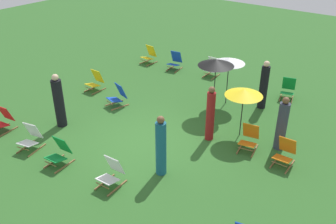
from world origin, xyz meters
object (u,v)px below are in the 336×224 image
at_px(deckchair_8, 285,153).
at_px(umbrella_0, 229,60).
at_px(person_1, 59,102).
at_px(person_4, 161,147).
at_px(deckchair_5, 149,55).
at_px(deckchair_2, 59,153).
at_px(deckchair_1, 249,138).
at_px(deckchair_0, 3,120).
at_px(deckchair_10, 212,68).
at_px(deckchair_4, 111,173).
at_px(deckchair_6, 288,89).
at_px(person_2, 264,86).
at_px(deckchair_7, 31,138).
at_px(deckchair_11, 175,61).
at_px(deckchair_12, 95,81).
at_px(umbrella_2, 244,92).
at_px(umbrella_1, 216,63).
at_px(person_0, 210,115).
at_px(person_3, 282,125).
at_px(deckchair_3, 118,96).

xyz_separation_m(deckchair_8, umbrella_0, (-3.18, 2.37, 1.32)).
bearing_deg(person_1, person_4, -179.81).
bearing_deg(deckchair_5, deckchair_2, -64.02).
relative_size(deckchair_1, deckchair_5, 1.01).
height_order(deckchair_0, umbrella_0, umbrella_0).
bearing_deg(umbrella_0, deckchair_10, 132.40).
distance_m(deckchair_4, deckchair_6, 7.93).
bearing_deg(person_2, person_4, -131.58).
bearing_deg(deckchair_6, deckchair_8, -85.05).
distance_m(deckchair_0, person_4, 5.67).
height_order(deckchair_6, deckchair_7, same).
bearing_deg(deckchair_1, deckchair_11, 133.95).
relative_size(deckchair_5, deckchair_11, 1.00).
height_order(deckchair_10, deckchair_12, same).
height_order(deckchair_2, person_1, person_1).
distance_m(deckchair_0, deckchair_11, 7.80).
height_order(deckchair_11, umbrella_0, umbrella_0).
xyz_separation_m(deckchair_1, deckchair_2, (-3.92, -3.89, 0.00)).
distance_m(deckchair_1, umbrella_2, 1.40).
bearing_deg(umbrella_1, deckchair_4, -89.69).
bearing_deg(deckchair_4, deckchair_0, 178.71).
xyz_separation_m(deckchair_6, umbrella_1, (-1.74, -2.58, 1.46)).
bearing_deg(person_1, deckchair_11, -89.79).
xyz_separation_m(deckchair_2, deckchair_7, (-1.31, -0.02, 0.00)).
bearing_deg(deckchair_8, deckchair_10, 137.38).
bearing_deg(umbrella_1, person_0, -62.84).
bearing_deg(deckchair_7, umbrella_2, 30.89).
height_order(umbrella_0, person_2, umbrella_0).
distance_m(deckchair_11, person_2, 4.89).
xyz_separation_m(deckchair_4, person_3, (2.80, 4.28, 0.43)).
xyz_separation_m(deckchair_12, umbrella_2, (6.22, 0.40, 1.15)).
relative_size(deckchair_11, umbrella_0, 0.46).
distance_m(deckchair_0, umbrella_0, 7.88).
relative_size(person_0, person_3, 1.05).
height_order(deckchair_3, deckchair_4, same).
bearing_deg(deckchair_4, person_4, 55.67).
xyz_separation_m(deckchair_3, deckchair_5, (-1.89, 4.09, 0.00)).
relative_size(deckchair_10, umbrella_0, 0.46).
xyz_separation_m(umbrella_1, person_3, (2.83, -0.89, -1.03)).
xyz_separation_m(deckchair_8, deckchair_11, (-6.72, 3.98, 0.00)).
distance_m(deckchair_2, deckchair_3, 3.82).
relative_size(deckchair_1, umbrella_1, 0.43).
height_order(deckchair_4, person_1, person_1).
distance_m(umbrella_2, person_4, 3.23).
relative_size(deckchair_1, deckchair_8, 1.01).
bearing_deg(deckchair_11, deckchair_10, 3.10).
bearing_deg(deckchair_10, person_1, -107.09).
xyz_separation_m(deckchair_11, person_2, (4.73, -1.11, 0.48)).
bearing_deg(umbrella_1, deckchair_12, -164.10).
distance_m(deckchair_0, person_2, 8.94).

